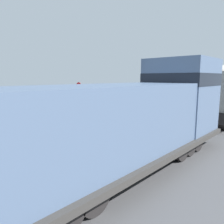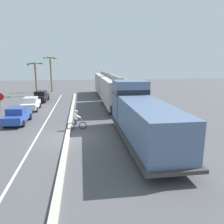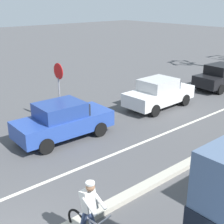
{
  "view_description": "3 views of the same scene",
  "coord_description": "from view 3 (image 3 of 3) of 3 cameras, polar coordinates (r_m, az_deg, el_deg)",
  "views": [
    {
      "loc": [
        10.18,
        -7.76,
        3.32
      ],
      "look_at": [
        0.7,
        2.59,
        1.11
      ],
      "focal_mm": 35.0,
      "sensor_mm": 36.0,
      "label": 1
    },
    {
      "loc": [
        1.17,
        -16.49,
        5.72
      ],
      "look_at": [
        3.74,
        1.59,
        1.59
      ],
      "focal_mm": 35.0,
      "sensor_mm": 36.0,
      "label": 2
    },
    {
      "loc": [
        5.71,
        -1.56,
        5.68
      ],
      "look_at": [
        -4.23,
        7.01,
        0.89
      ],
      "focal_mm": 50.0,
      "sensor_mm": 36.0,
      "label": 3
    }
  ],
  "objects": [
    {
      "name": "cyclist",
      "position": [
        7.89,
        -4.05,
        -18.08
      ],
      "size": [
        1.71,
        0.51,
        1.71
      ],
      "color": "black",
      "rests_on": "ground"
    },
    {
      "name": "parked_car_white",
      "position": [
        17.25,
        8.59,
        3.45
      ],
      "size": [
        1.93,
        4.25,
        1.62
      ],
      "color": "silver",
      "rests_on": "ground"
    },
    {
      "name": "median_curb",
      "position": [
        11.01,
        10.63,
        -10.92
      ],
      "size": [
        0.36,
        36.0,
        0.16
      ],
      "primitive_type": "cube",
      "color": "#B2AD9E",
      "rests_on": "ground"
    },
    {
      "name": "parked_car_black",
      "position": [
        22.03,
        19.45,
        6.17
      ],
      "size": [
        1.98,
        4.27,
        1.62
      ],
      "color": "black",
      "rests_on": "ground"
    },
    {
      "name": "lane_stripe",
      "position": [
        12.46,
        1.97,
        -7.06
      ],
      "size": [
        0.14,
        36.0,
        0.01
      ],
      "primitive_type": "cube",
      "color": "silver",
      "rests_on": "ground"
    },
    {
      "name": "parked_car_blue",
      "position": [
        13.37,
        -8.93,
        -1.54
      ],
      "size": [
        1.92,
        4.24,
        1.62
      ],
      "color": "#28479E",
      "rests_on": "ground"
    },
    {
      "name": "stop_sign",
      "position": [
        14.9,
        -9.69,
        5.56
      ],
      "size": [
        0.76,
        0.08,
        2.88
      ],
      "color": "gray",
      "rests_on": "ground"
    }
  ]
}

